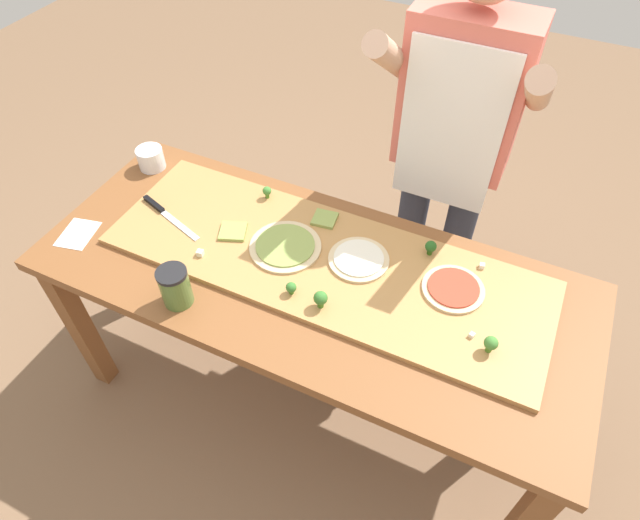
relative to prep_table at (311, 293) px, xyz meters
name	(u,v)px	position (x,y,z in m)	size (l,w,h in m)	color
ground_plane	(313,391)	(0.00, 0.00, -0.69)	(8.00, 8.00, 0.00)	brown
prep_table	(311,293)	(0.00, 0.00, 0.00)	(1.85, 0.76, 0.79)	brown
cutting_board	(324,262)	(0.02, 0.06, 0.11)	(1.49, 0.49, 0.02)	#B27F47
chefs_knife	(163,212)	(-0.60, 0.02, 0.13)	(0.30, 0.12, 0.02)	#B7BABF
pizza_whole_pesto_green	(285,246)	(-0.12, 0.05, 0.13)	(0.24, 0.24, 0.02)	beige
pizza_whole_white_garlic	(359,259)	(0.13, 0.11, 0.13)	(0.20, 0.20, 0.02)	beige
pizza_whole_tomato_red	(453,289)	(0.45, 0.12, 0.13)	(0.20, 0.20, 0.02)	beige
pizza_slice_near_right	(325,219)	(-0.06, 0.23, 0.13)	(0.08, 0.08, 0.01)	#899E4C
pizza_slice_center	(233,231)	(-0.32, 0.04, 0.13)	(0.09, 0.09, 0.01)	#899E4C
broccoli_floret_center_right	(321,298)	(0.10, -0.12, 0.16)	(0.04, 0.04, 0.06)	#3F7220
broccoli_floret_back_mid	(291,288)	(-0.01, -0.11, 0.15)	(0.03, 0.03, 0.04)	#3F7220
broccoli_floret_center_left	(491,344)	(0.60, -0.06, 0.15)	(0.04, 0.04, 0.06)	#487A23
broccoli_floret_front_mid	(267,191)	(-0.30, 0.25, 0.15)	(0.03, 0.03, 0.05)	#487A23
broccoli_floret_front_right	(431,247)	(0.33, 0.24, 0.15)	(0.04, 0.04, 0.05)	#2C5915
cheese_crumble_a	(200,253)	(-0.36, -0.10, 0.13)	(0.02, 0.02, 0.02)	silver
cheese_crumble_b	(482,266)	(0.51, 0.25, 0.13)	(0.02, 0.02, 0.02)	white
cheese_crumble_c	(472,335)	(0.55, -0.03, 0.13)	(0.01, 0.01, 0.01)	white
flour_cup	(151,159)	(-0.82, 0.24, 0.14)	(0.10, 0.10, 0.08)	white
sauce_jar	(175,287)	(-0.32, -0.28, 0.17)	(0.10, 0.10, 0.14)	#517033
recipe_note	(78,234)	(-0.82, -0.19, 0.10)	(0.11, 0.14, 0.00)	white
cook_center	(453,139)	(0.27, 0.63, 0.31)	(0.54, 0.39, 1.67)	#333847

